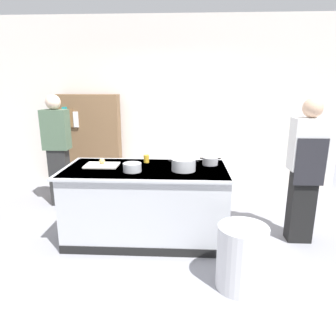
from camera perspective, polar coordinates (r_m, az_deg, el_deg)
The scene contains 13 objects.
ground_plane at distance 3.98m, azimuth -3.84°, elevation -12.62°, with size 10.00×10.00×0.00m, color gray.
back_wall at distance 5.62m, azimuth -1.58°, elevation 11.60°, with size 6.40×0.12×3.00m, color silver.
counter_island at distance 3.78m, azimuth -3.97°, elevation -6.38°, with size 1.98×0.98×0.90m.
cutting_board at distance 3.81m, azimuth -12.21°, elevation 0.50°, with size 0.40×0.28×0.02m, color silver.
onion at distance 3.82m, azimuth -12.18°, elevation 1.25°, with size 0.07×0.07×0.07m, color tan.
stock_pot at distance 3.52m, azimuth 2.92°, elevation 0.61°, with size 0.34×0.28×0.14m.
sauce_pan at distance 3.81m, azimuth 7.85°, elevation 1.29°, with size 0.26×0.19×0.09m.
mixing_bowl at distance 3.51m, azimuth -6.67°, elevation 0.13°, with size 0.21×0.21×0.10m, color #B7BABF.
juice_cup at distance 3.90m, azimuth -4.05°, elevation 1.75°, with size 0.07×0.07×0.10m, color yellow.
trash_bin at distance 3.04m, azimuth 13.53°, elevation -15.83°, with size 0.46×0.46×0.62m, color silver.
person_chef at distance 3.90m, azimuth 24.24°, elevation -0.12°, with size 0.38×0.25×1.72m.
person_guest at distance 5.01m, azimuth -19.89°, elevation 3.46°, with size 0.38×0.24×1.72m.
bookshelf at distance 5.64m, azimuth -14.44°, elevation 4.50°, with size 1.10×0.31×1.70m.
Camera 1 is at (0.44, -3.49, 1.86)m, focal length 32.73 mm.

